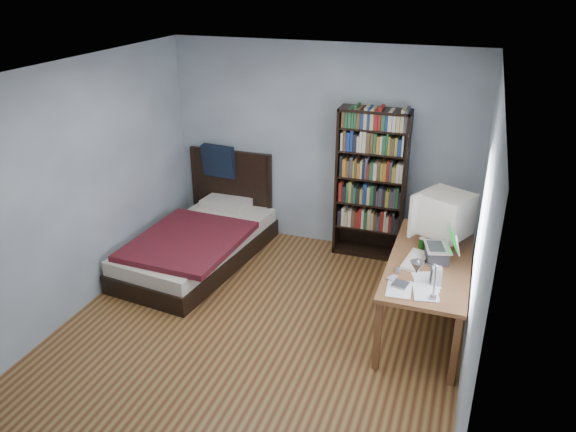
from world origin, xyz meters
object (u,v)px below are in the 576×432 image
(desk_lamp, at_px, (420,270))
(keyboard, at_px, (415,260))
(desk, at_px, (432,264))
(laptop, at_px, (439,251))
(crt_monitor, at_px, (443,214))
(bed, at_px, (201,240))
(soda_can, at_px, (422,244))
(speaker, at_px, (436,276))
(bookshelf, at_px, (371,184))

(desk_lamp, xyz_separation_m, keyboard, (-0.12, 0.95, -0.42))
(desk, xyz_separation_m, laptop, (0.07, -0.49, 0.41))
(crt_monitor, height_order, laptop, crt_monitor)
(bed, bearing_deg, desk_lamp, -29.73)
(soda_can, distance_m, bed, 2.69)
(speaker, xyz_separation_m, bed, (-2.81, 0.96, -0.56))
(desk, distance_m, keyboard, 0.67)
(desk_lamp, bearing_deg, bookshelf, 109.49)
(speaker, distance_m, bed, 3.02)
(desk, xyz_separation_m, bed, (-2.72, 0.02, -0.17))
(desk_lamp, distance_m, bookshelf, 2.51)
(laptop, height_order, keyboard, laptop)
(speaker, bearing_deg, keyboard, 109.76)
(speaker, height_order, bed, bed)
(soda_can, bearing_deg, desk_lamp, -85.79)
(speaker, distance_m, soda_can, 0.66)
(bookshelf, relative_size, bed, 0.80)
(crt_monitor, relative_size, bookshelf, 0.35)
(speaker, distance_m, bookshelf, 2.01)
(desk, height_order, speaker, speaker)
(desk_lamp, distance_m, keyboard, 1.04)
(desk_lamp, xyz_separation_m, speaker, (0.10, 0.58, -0.35))
(laptop, relative_size, keyboard, 0.85)
(laptop, xyz_separation_m, desk_lamp, (-0.09, -1.03, 0.33))
(bookshelf, bearing_deg, keyboard, -63.19)
(crt_monitor, relative_size, speaker, 3.76)
(laptop, height_order, bookshelf, bookshelf)
(crt_monitor, bearing_deg, soda_can, -122.43)
(crt_monitor, height_order, desk_lamp, desk_lamp)
(speaker, bearing_deg, soda_can, 95.02)
(laptop, distance_m, bed, 2.90)
(desk_lamp, relative_size, keyboard, 1.30)
(soda_can, bearing_deg, keyboard, -96.85)
(desk_lamp, height_order, soda_can, desk_lamp)
(keyboard, xyz_separation_m, speaker, (0.22, -0.36, 0.07))
(crt_monitor, bearing_deg, keyboard, -110.09)
(desk, height_order, bed, bed)
(soda_can, distance_m, bookshelf, 1.37)
(speaker, bearing_deg, bookshelf, 105.88)
(keyboard, bearing_deg, bookshelf, 125.61)
(desk, height_order, soda_can, soda_can)
(desk_lamp, distance_m, soda_can, 1.27)
(desk_lamp, relative_size, bed, 0.24)
(speaker, relative_size, bookshelf, 0.09)
(laptop, distance_m, soda_can, 0.26)
(crt_monitor, relative_size, bed, 0.28)
(desk_lamp, relative_size, soda_can, 4.43)
(crt_monitor, distance_m, speaker, 0.90)
(crt_monitor, xyz_separation_m, keyboard, (-0.19, -0.51, -0.28))
(laptop, bearing_deg, desk_lamp, -94.78)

